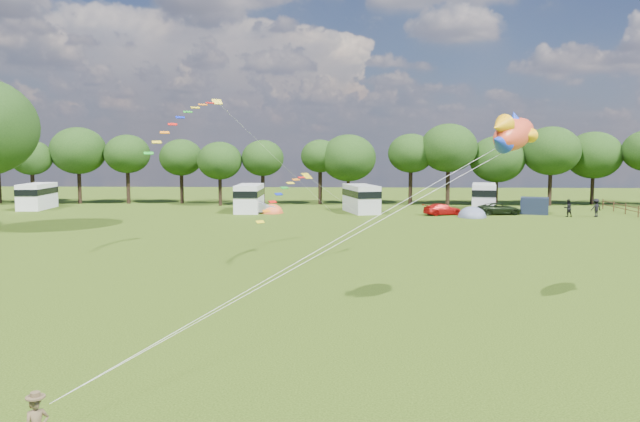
{
  "coord_description": "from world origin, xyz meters",
  "views": [
    {
      "loc": [
        1.29,
        -24.12,
        7.28
      ],
      "look_at": [
        0.0,
        8.0,
        4.0
      ],
      "focal_mm": 35.0,
      "sensor_mm": 36.0,
      "label": 1
    }
  ],
  "objects_px": {
    "car_d": "(500,209)",
    "campervan_b": "(249,197)",
    "car_b": "(259,207)",
    "fish_kite": "(511,134)",
    "campervan_a": "(37,195)",
    "walker_b": "(596,208)",
    "walker_a": "(568,208)",
    "campervan_d": "(484,196)",
    "tent_greyblue": "(472,217)",
    "tent_orange": "(272,213)",
    "campervan_c": "(361,198)",
    "car_c": "(443,209)"
  },
  "relations": [
    {
      "from": "campervan_b",
      "to": "tent_orange",
      "type": "relative_size",
      "value": 2.26
    },
    {
      "from": "car_b",
      "to": "tent_orange",
      "type": "xyz_separation_m",
      "value": [
        1.45,
        0.35,
        -0.66
      ]
    },
    {
      "from": "campervan_c",
      "to": "tent_orange",
      "type": "bearing_deg",
      "value": 80.69
    },
    {
      "from": "fish_kite",
      "to": "walker_b",
      "type": "height_order",
      "value": "fish_kite"
    },
    {
      "from": "tent_greyblue",
      "to": "walker_a",
      "type": "bearing_deg",
      "value": 4.75
    },
    {
      "from": "car_c",
      "to": "tent_orange",
      "type": "xyz_separation_m",
      "value": [
        -18.69,
        1.25,
        -0.59
      ]
    },
    {
      "from": "campervan_c",
      "to": "campervan_d",
      "type": "height_order",
      "value": "campervan_c"
    },
    {
      "from": "fish_kite",
      "to": "walker_b",
      "type": "bearing_deg",
      "value": 11.21
    },
    {
      "from": "campervan_a",
      "to": "tent_orange",
      "type": "xyz_separation_m",
      "value": [
        28.44,
        -3.61,
        -1.61
      ]
    },
    {
      "from": "campervan_d",
      "to": "walker_a",
      "type": "relative_size",
      "value": 3.56
    },
    {
      "from": "car_b",
      "to": "tent_orange",
      "type": "distance_m",
      "value": 1.63
    },
    {
      "from": "campervan_c",
      "to": "car_b",
      "type": "bearing_deg",
      "value": 81.58
    },
    {
      "from": "car_d",
      "to": "campervan_a",
      "type": "relative_size",
      "value": 0.74
    },
    {
      "from": "campervan_c",
      "to": "car_d",
      "type": "bearing_deg",
      "value": -112.05
    },
    {
      "from": "car_c",
      "to": "tent_orange",
      "type": "bearing_deg",
      "value": 65.29
    },
    {
      "from": "campervan_d",
      "to": "tent_greyblue",
      "type": "relative_size",
      "value": 2.02
    },
    {
      "from": "tent_orange",
      "to": "walker_b",
      "type": "xyz_separation_m",
      "value": [
        34.53,
        -2.44,
        0.95
      ]
    },
    {
      "from": "car_d",
      "to": "tent_orange",
      "type": "relative_size",
      "value": 1.66
    },
    {
      "from": "car_c",
      "to": "campervan_b",
      "type": "relative_size",
      "value": 0.65
    },
    {
      "from": "campervan_b",
      "to": "campervan_d",
      "type": "bearing_deg",
      "value": -83.87
    },
    {
      "from": "campervan_c",
      "to": "walker_a",
      "type": "distance_m",
      "value": 21.98
    },
    {
      "from": "campervan_c",
      "to": "tent_orange",
      "type": "relative_size",
      "value": 2.42
    },
    {
      "from": "campervan_b",
      "to": "car_c",
      "type": "bearing_deg",
      "value": -97.28
    },
    {
      "from": "car_b",
      "to": "campervan_d",
      "type": "distance_m",
      "value": 26.24
    },
    {
      "from": "car_c",
      "to": "campervan_b",
      "type": "bearing_deg",
      "value": 62.4
    },
    {
      "from": "campervan_a",
      "to": "walker_a",
      "type": "xyz_separation_m",
      "value": [
        60.06,
        -6.06,
        -0.69
      ]
    },
    {
      "from": "car_b",
      "to": "walker_b",
      "type": "distance_m",
      "value": 36.04
    },
    {
      "from": "car_b",
      "to": "fish_kite",
      "type": "relative_size",
      "value": 1.04
    },
    {
      "from": "campervan_b",
      "to": "fish_kite",
      "type": "height_order",
      "value": "fish_kite"
    },
    {
      "from": "car_b",
      "to": "walker_b",
      "type": "height_order",
      "value": "walker_b"
    },
    {
      "from": "car_c",
      "to": "campervan_d",
      "type": "distance_m",
      "value": 8.08
    },
    {
      "from": "campervan_a",
      "to": "walker_a",
      "type": "bearing_deg",
      "value": -100.12
    },
    {
      "from": "car_c",
      "to": "walker_a",
      "type": "relative_size",
      "value": 2.19
    },
    {
      "from": "car_b",
      "to": "campervan_a",
      "type": "distance_m",
      "value": 27.3
    },
    {
      "from": "campervan_a",
      "to": "campervan_d",
      "type": "height_order",
      "value": "campervan_d"
    },
    {
      "from": "car_b",
      "to": "campervan_b",
      "type": "distance_m",
      "value": 2.28
    },
    {
      "from": "car_d",
      "to": "campervan_b",
      "type": "bearing_deg",
      "value": 80.1
    },
    {
      "from": "car_b",
      "to": "tent_greyblue",
      "type": "relative_size",
      "value": 1.17
    },
    {
      "from": "campervan_b",
      "to": "walker_a",
      "type": "height_order",
      "value": "campervan_b"
    },
    {
      "from": "campervan_b",
      "to": "tent_orange",
      "type": "distance_m",
      "value": 3.42
    },
    {
      "from": "campervan_c",
      "to": "walker_b",
      "type": "distance_m",
      "value": 24.85
    },
    {
      "from": "campervan_a",
      "to": "walker_a",
      "type": "relative_size",
      "value": 3.4
    },
    {
      "from": "campervan_a",
      "to": "campervan_d",
      "type": "distance_m",
      "value": 52.78
    },
    {
      "from": "car_d",
      "to": "walker_b",
      "type": "relative_size",
      "value": 2.42
    },
    {
      "from": "car_c",
      "to": "fish_kite",
      "type": "xyz_separation_m",
      "value": [
        -3.42,
        -40.2,
        7.24
      ]
    },
    {
      "from": "tent_greyblue",
      "to": "campervan_a",
      "type": "bearing_deg",
      "value": 172.13
    },
    {
      "from": "campervan_c",
      "to": "tent_greyblue",
      "type": "distance_m",
      "value": 12.44
    },
    {
      "from": "campervan_d",
      "to": "tent_orange",
      "type": "relative_size",
      "value": 2.37
    },
    {
      "from": "car_d",
      "to": "campervan_c",
      "type": "distance_m",
      "value": 15.15
    },
    {
      "from": "tent_greyblue",
      "to": "car_d",
      "type": "bearing_deg",
      "value": 38.65
    }
  ]
}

